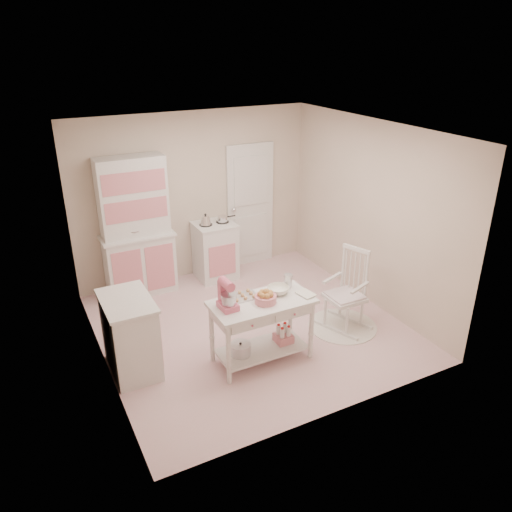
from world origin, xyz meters
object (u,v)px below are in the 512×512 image
Objects in this scene: hutch at (136,228)px; bread_basket at (266,299)px; rocking_chair at (345,290)px; work_table at (262,331)px; base_cabinet at (130,335)px; stand_mixer at (228,295)px; stove at (215,250)px.

bread_basket is at bearing -71.29° from hutch.
bread_basket is (-1.29, -0.20, 0.30)m from rocking_chair.
hutch is 1.73× the size of work_table.
hutch is 3.11m from rocking_chair.
rocking_chair is at bearing -7.77° from base_cabinet.
rocking_chair is 3.24× the size of stand_mixer.
work_table is at bearing -5.82° from stand_mixer.
bread_basket is at bearing -12.13° from stand_mixer.
hutch reaches higher than base_cabinet.
work_table is at bearing -20.20° from base_cabinet.
hutch reaches higher than stove.
base_cabinet is 0.77× the size of work_table.
work_table is (-0.40, -2.33, -0.06)m from stove.
base_cabinet is 3.68× the size of bread_basket.
stove is at bearing 80.36° from work_table.
work_table is at bearing -71.35° from hutch.
hutch is 2.57m from bread_basket.
bread_basket is (0.02, -0.05, 0.45)m from work_table.
hutch is at bearing 96.14° from stand_mixer.
stove is 2.37m from work_table.
base_cabinet is 1.60m from bread_basket.
hutch is 2.59m from work_table.
bread_basket is at bearing -98.98° from stove.
bread_basket is (1.45, -0.57, 0.39)m from base_cabinet.
base_cabinet reaches higher than work_table.
hutch is 2.39m from stand_mixer.
bread_basket is (0.82, -2.43, -0.19)m from hutch.
stove is 2.71× the size of stand_mixer.
stand_mixer is at bearing 170.96° from bread_basket.
rocking_chair is 1.34m from bread_basket.
base_cabinet is at bearing -135.23° from stove.
base_cabinet is (-1.82, -1.81, 0.00)m from stove.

